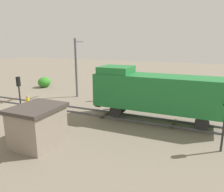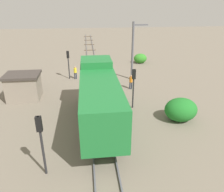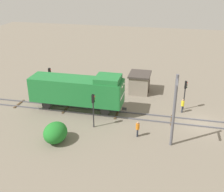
% 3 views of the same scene
% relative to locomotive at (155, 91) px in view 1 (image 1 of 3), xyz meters
% --- Properties ---
extents(ground_plane, '(115.63, 115.63, 0.00)m').
position_rel_locomotive_xyz_m(ground_plane, '(0.00, -14.36, -2.77)').
color(ground_plane, '#756B5B').
extents(railway_track, '(2.40, 77.08, 0.16)m').
position_rel_locomotive_xyz_m(railway_track, '(0.00, -14.36, -2.70)').
color(railway_track, '#595960').
rests_on(railway_track, ground).
extents(locomotive, '(2.90, 11.60, 4.60)m').
position_rel_locomotive_xyz_m(locomotive, '(0.00, 0.00, 0.00)').
color(locomotive, '#1E7233').
rests_on(locomotive, railway_track).
extents(traffic_signal_near, '(0.32, 0.34, 3.71)m').
position_rel_locomotive_xyz_m(traffic_signal_near, '(3.20, -12.40, -0.18)').
color(traffic_signal_near, '#262628').
rests_on(traffic_signal_near, ground).
extents(traffic_signal_mid, '(0.32, 0.34, 3.87)m').
position_rel_locomotive_xyz_m(traffic_signal_mid, '(-3.40, -2.88, -0.07)').
color(traffic_signal_mid, '#262628').
rests_on(traffic_signal_mid, ground).
extents(worker_near_track, '(0.38, 0.38, 1.70)m').
position_rel_locomotive_xyz_m(worker_near_track, '(2.40, -12.26, -1.78)').
color(worker_near_track, '#262B38').
rests_on(worker_near_track, ground).
extents(worker_by_signal, '(0.38, 0.38, 1.70)m').
position_rel_locomotive_xyz_m(worker_by_signal, '(-4.20, -7.78, -1.78)').
color(worker_by_signal, '#262B38').
rests_on(worker_by_signal, ground).
extents(catenary_mast, '(1.94, 0.28, 7.32)m').
position_rel_locomotive_xyz_m(catenary_mast, '(-5.07, -11.20, 1.13)').
color(catenary_mast, '#595960').
rests_on(catenary_mast, ground).
extents(relay_hut, '(3.50, 2.90, 2.74)m').
position_rel_locomotive_xyz_m(relay_hut, '(7.50, -6.37, -1.38)').
color(relay_hut, gray).
rests_on(relay_hut, ground).
extents(bush_near, '(2.80, 2.29, 2.04)m').
position_rel_locomotive_xyz_m(bush_near, '(-6.98, 0.01, -1.76)').
color(bush_near, '#1F7126').
rests_on(bush_near, ground).
extents(bush_mid, '(2.16, 1.77, 1.57)m').
position_rel_locomotive_xyz_m(bush_mid, '(-8.08, -19.11, -1.99)').
color(bush_mid, '#318326').
rests_on(bush_mid, ground).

